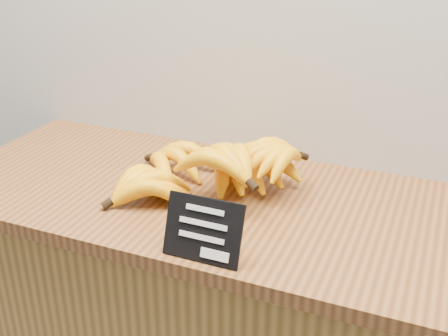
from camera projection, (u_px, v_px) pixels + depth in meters
counter_top at (233, 203)px, 1.21m from camera, size 1.32×0.54×0.03m
chalkboard_sign at (203, 230)px, 0.97m from camera, size 0.14×0.04×0.11m
banana_pile at (220, 167)px, 1.22m from camera, size 0.45×0.37×0.12m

